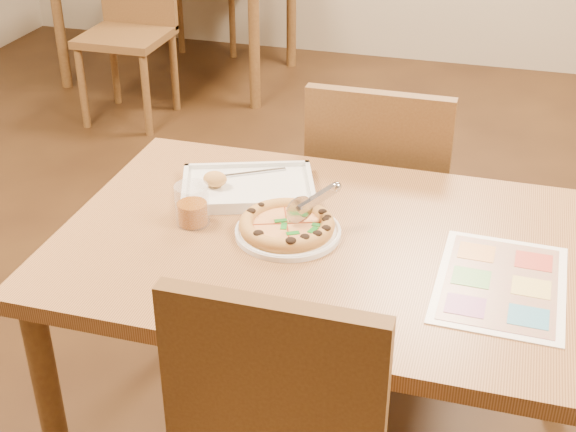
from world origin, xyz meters
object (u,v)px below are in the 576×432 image
(bg_chair_near, at_px, (131,9))
(pizza_cutter, at_px, (313,202))
(pizza, at_px, (287,225))
(glass_tumbler, at_px, (192,207))
(menu, at_px, (501,283))
(plate, at_px, (288,232))
(dining_table, at_px, (335,272))
(appetizer_tray, at_px, (246,188))
(chair_far, at_px, (380,185))

(bg_chair_near, height_order, pizza_cutter, bg_chair_near)
(bg_chair_near, distance_m, pizza, 2.66)
(glass_tumbler, height_order, menu, glass_tumbler)
(bg_chair_near, relative_size, plate, 1.88)
(plate, bearing_deg, menu, -8.33)
(dining_table, height_order, plate, plate)
(bg_chair_near, distance_m, menu, 3.02)
(pizza, relative_size, pizza_cutter, 2.16)
(plate, distance_m, appetizer_tray, 0.24)
(glass_tumbler, bearing_deg, pizza, 3.25)
(dining_table, relative_size, chair_far, 2.77)
(dining_table, relative_size, menu, 3.46)
(bg_chair_near, height_order, menu, bg_chair_near)
(bg_chair_near, relative_size, glass_tumbler, 4.60)
(chair_far, xyz_separation_m, pizza, (-0.12, -0.60, 0.18))
(pizza_cutter, bearing_deg, pizza, 170.61)
(bg_chair_near, xyz_separation_m, pizza, (1.48, -2.20, 0.18))
(plate, distance_m, glass_tumbler, 0.24)
(plate, distance_m, menu, 0.50)
(appetizer_tray, bearing_deg, pizza_cutter, -32.67)
(appetizer_tray, bearing_deg, pizza, -47.01)
(pizza_cutter, bearing_deg, appetizer_tray, 103.16)
(chair_far, relative_size, bg_chair_near, 1.00)
(glass_tumbler, bearing_deg, chair_far, 60.27)
(chair_far, relative_size, pizza_cutter, 4.48)
(plate, relative_size, appetizer_tray, 0.63)
(plate, bearing_deg, pizza, 174.44)
(dining_table, bearing_deg, menu, -11.04)
(pizza, relative_size, glass_tumbler, 2.22)
(plate, bearing_deg, glass_tumbler, -176.87)
(pizza, xyz_separation_m, pizza_cutter, (0.05, 0.04, 0.05))
(dining_table, distance_m, chair_far, 0.61)
(dining_table, bearing_deg, appetizer_tray, 148.53)
(menu, bearing_deg, appetizer_tray, 159.53)
(appetizer_tray, relative_size, menu, 1.05)
(bg_chair_near, relative_size, pizza_cutter, 4.48)
(pizza_cutter, bearing_deg, glass_tumbler, 145.70)
(dining_table, relative_size, pizza_cutter, 12.38)
(pizza_cutter, height_order, appetizer_tray, pizza_cutter)
(pizza, xyz_separation_m, glass_tumbler, (-0.23, -0.01, 0.02))
(pizza_cutter, bearing_deg, dining_table, -71.65)
(bg_chair_near, bearing_deg, pizza, -56.06)
(pizza_cutter, xyz_separation_m, glass_tumbler, (-0.28, -0.05, -0.03))
(bg_chair_near, relative_size, pizza, 2.07)
(bg_chair_near, bearing_deg, appetizer_tray, -56.94)
(dining_table, bearing_deg, pizza_cutter, 152.52)
(plate, relative_size, pizza_cutter, 2.38)
(bg_chair_near, height_order, glass_tumbler, bg_chair_near)
(chair_far, height_order, bg_chair_near, same)
(plate, height_order, pizza, pizza)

